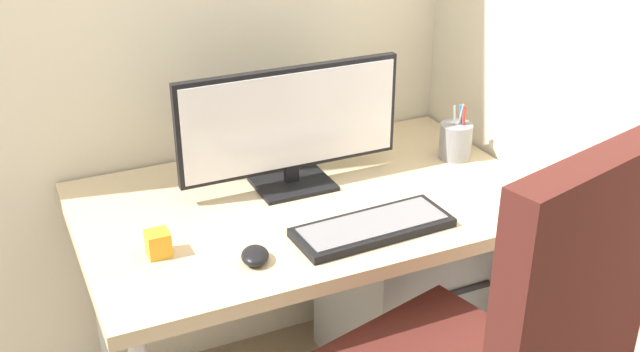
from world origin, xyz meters
name	(u,v)px	position (x,y,z in m)	size (l,w,h in m)	color
desk	(309,217)	(0.00, 0.00, 0.66)	(1.21, 0.75, 0.71)	#D1B78C
filing_cabinet	(410,285)	(0.37, 0.05, 0.30)	(0.46, 0.47, 0.60)	#9EA0A5
monitor	(291,125)	(-0.01, 0.10, 0.89)	(0.62, 0.17, 0.33)	black
keyboard	(373,227)	(0.07, -0.22, 0.73)	(0.40, 0.17, 0.02)	black
mouse	(255,256)	(-0.24, -0.23, 0.73)	(0.06, 0.08, 0.03)	black
pen_holder	(456,141)	(0.50, 0.06, 0.77)	(0.10, 0.10, 0.17)	gray
notebook	(487,184)	(0.47, -0.14, 0.72)	(0.15, 0.22, 0.01)	beige
coffee_mug	(320,134)	(0.16, 0.29, 0.76)	(0.11, 0.07, 0.09)	#3FAD59
desk_clamp_accessory	(158,244)	(-0.43, -0.11, 0.74)	(0.05, 0.05, 0.06)	orange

